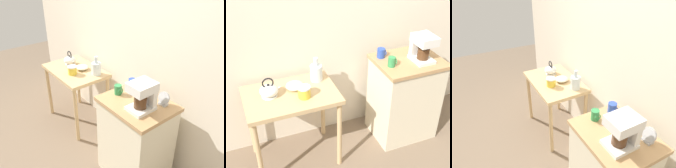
% 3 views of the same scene
% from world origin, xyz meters
% --- Properties ---
extents(ground_plane, '(8.00, 8.00, 0.00)m').
position_xyz_m(ground_plane, '(0.00, 0.00, 0.00)').
color(ground_plane, '#7A6651').
extents(back_wall, '(4.40, 0.10, 2.80)m').
position_xyz_m(back_wall, '(0.10, 0.40, 1.40)').
color(back_wall, beige).
rests_on(back_wall, ground_plane).
extents(wooden_table, '(0.81, 0.55, 0.77)m').
position_xyz_m(wooden_table, '(-0.55, 0.02, 0.66)').
color(wooden_table, tan).
rests_on(wooden_table, ground_plane).
extents(bowl_stoneware, '(0.16, 0.16, 0.05)m').
position_xyz_m(bowl_stoneware, '(-0.49, 0.08, 0.80)').
color(bowl_stoneware, beige).
rests_on(bowl_stoneware, wooden_table).
extents(teakettle, '(0.20, 0.16, 0.18)m').
position_xyz_m(teakettle, '(-0.73, 0.05, 0.83)').
color(teakettle, white).
rests_on(teakettle, wooden_table).
extents(glass_carafe_vase, '(0.11, 0.11, 0.23)m').
position_xyz_m(glass_carafe_vase, '(-0.27, 0.15, 0.85)').
color(glass_carafe_vase, silver).
rests_on(glass_carafe_vase, wooden_table).
extents(canister_enamel, '(0.11, 0.11, 0.11)m').
position_xyz_m(canister_enamel, '(-0.45, -0.07, 0.83)').
color(canister_enamel, gold).
rests_on(canister_enamel, wooden_table).
extents(coffee_maker, '(0.18, 0.22, 0.26)m').
position_xyz_m(coffee_maker, '(0.71, -0.05, 1.03)').
color(coffee_maker, white).
rests_on(coffee_maker, kitchen_counter).
extents(mug_blue, '(0.08, 0.08, 0.09)m').
position_xyz_m(mug_blue, '(0.39, 0.13, 0.94)').
color(mug_blue, '#2D4CAD').
rests_on(mug_blue, kitchen_counter).
extents(mug_tall_green, '(0.08, 0.07, 0.09)m').
position_xyz_m(mug_tall_green, '(0.39, -0.06, 0.94)').
color(mug_tall_green, '#338C4C').
rests_on(mug_tall_green, kitchen_counter).
extents(table_clock, '(0.11, 0.06, 0.12)m').
position_xyz_m(table_clock, '(0.78, 0.14, 0.94)').
color(table_clock, '#B2B5BA').
rests_on(table_clock, kitchen_counter).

